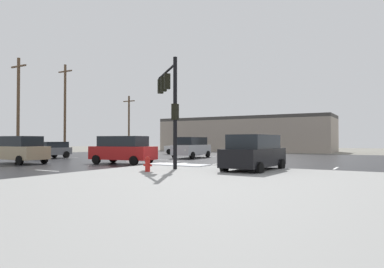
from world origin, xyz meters
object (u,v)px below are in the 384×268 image
at_px(suv_silver, 192,147).
at_px(utility_pole_mid, 18,106).
at_px(sedan_white, 185,147).
at_px(utility_pole_distant, 129,122).
at_px(sedan_grey, 48,150).
at_px(suv_black, 254,152).
at_px(traffic_signal_mast, 169,96).
at_px(suv_red, 123,149).
at_px(utility_pole_far, 65,108).
at_px(suv_tan, 19,149).
at_px(fire_hydrant, 148,164).

relative_size(suv_silver, utility_pole_mid, 0.51).
bearing_deg(sedan_white, utility_pole_distant, -26.26).
distance_m(sedan_grey, utility_pole_mid, 5.03).
bearing_deg(suv_black, utility_pole_mid, 89.11).
bearing_deg(utility_pole_mid, sedan_grey, 32.00).
height_order(traffic_signal_mast, utility_pole_mid, utility_pole_mid).
height_order(suv_black, suv_red, same).
xyz_separation_m(traffic_signal_mast, utility_pole_far, (-21.27, 9.89, 1.09)).
height_order(sedan_white, utility_pole_distant, utility_pole_distant).
distance_m(traffic_signal_mast, sedan_white, 21.58).
distance_m(suv_silver, suv_tan, 15.14).
distance_m(traffic_signal_mast, suv_black, 6.11).
bearing_deg(utility_pole_mid, suv_silver, 33.78).
bearing_deg(suv_black, suv_silver, 46.65).
height_order(sedan_white, utility_pole_mid, utility_pole_mid).
relative_size(sedan_grey, utility_pole_distant, 0.53).
distance_m(fire_hydrant, suv_red, 7.95).
bearing_deg(fire_hydrant, utility_pole_distant, 132.07).
height_order(suv_red, suv_tan, same).
xyz_separation_m(suv_black, suv_red, (-10.49, 1.23, 0.00)).
xyz_separation_m(suv_red, utility_pole_far, (-15.82, 7.84, 4.44)).
bearing_deg(traffic_signal_mast, suv_tan, 49.99).
relative_size(suv_silver, suv_tan, 1.01).
relative_size(sedan_grey, suv_silver, 0.94).
xyz_separation_m(utility_pole_mid, utility_pole_distant, (-4.15, 20.79, -0.52)).
relative_size(suv_red, sedan_white, 1.06).
distance_m(fire_hydrant, sedan_white, 24.25).
bearing_deg(suv_red, suv_silver, -96.15).
distance_m(traffic_signal_mast, utility_pole_distant, 32.98).
bearing_deg(utility_pole_distant, traffic_signal_mast, -45.31).
distance_m(traffic_signal_mast, suv_red, 6.71).
bearing_deg(suv_silver, sedan_white, -146.00).
bearing_deg(suv_tan, utility_pole_distant, -66.18).
relative_size(suv_black, utility_pole_distant, 0.57).
xyz_separation_m(suv_black, sedan_white, (-15.24, 17.87, -0.24)).
relative_size(utility_pole_far, utility_pole_distant, 1.24).
xyz_separation_m(sedan_grey, utility_pole_mid, (-2.40, -1.50, 4.16)).
bearing_deg(utility_pole_mid, suv_black, -4.38).
distance_m(suv_black, sedan_white, 23.49).
distance_m(suv_red, sedan_white, 17.30).
relative_size(suv_red, suv_tan, 1.02).
bearing_deg(utility_pole_mid, utility_pole_distant, 101.30).
height_order(fire_hydrant, sedan_grey, sedan_grey).
bearing_deg(fire_hydrant, traffic_signal_mast, 102.73).
bearing_deg(suv_red, suv_tan, 21.04).
distance_m(suv_red, utility_pole_mid, 14.15).
bearing_deg(traffic_signal_mast, utility_pole_far, 18.43).
distance_m(suv_silver, utility_pole_mid, 16.98).
bearing_deg(utility_pole_distant, sedan_white, -20.14).
distance_m(traffic_signal_mast, utility_pole_mid, 19.23).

